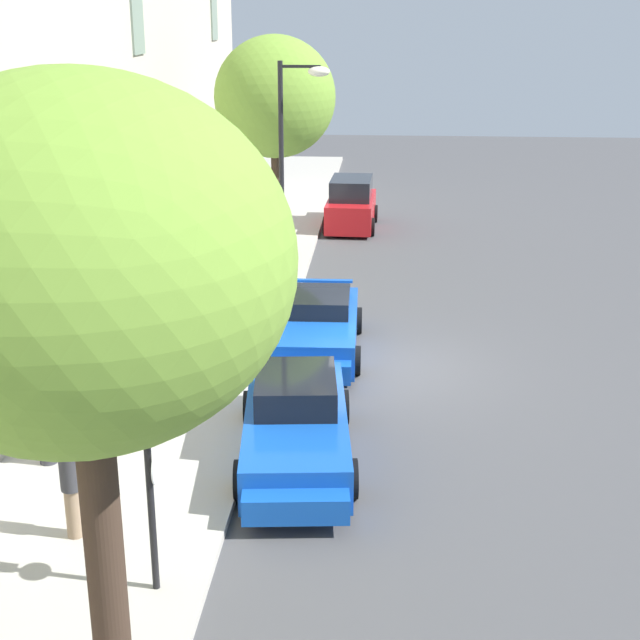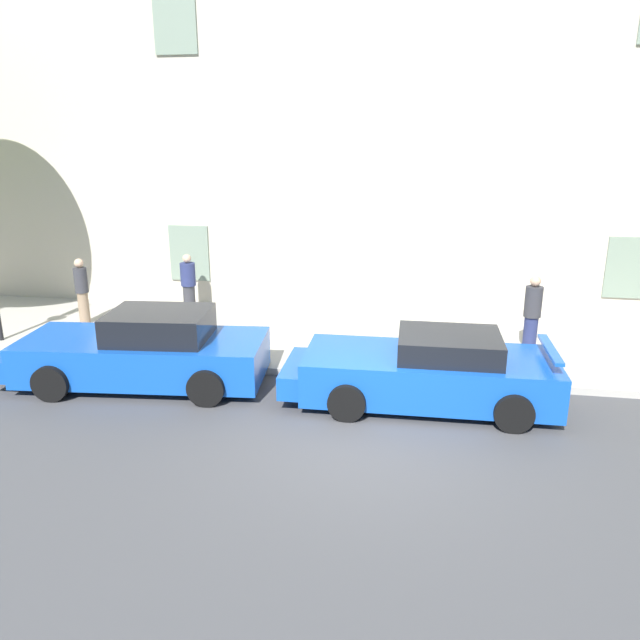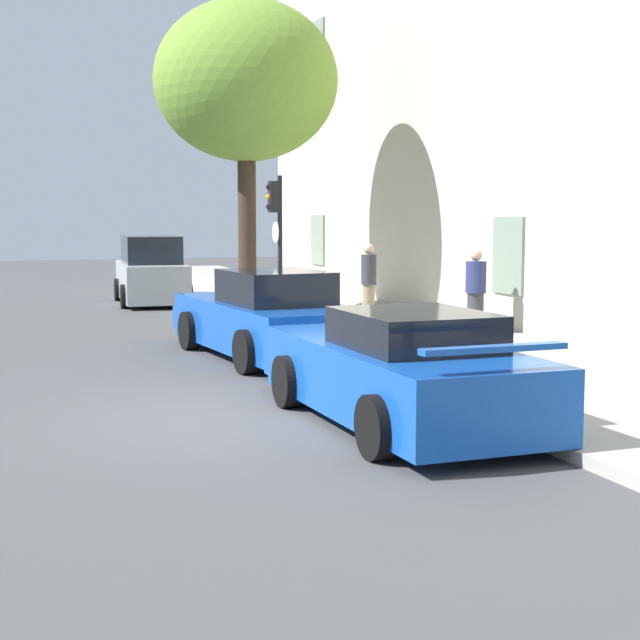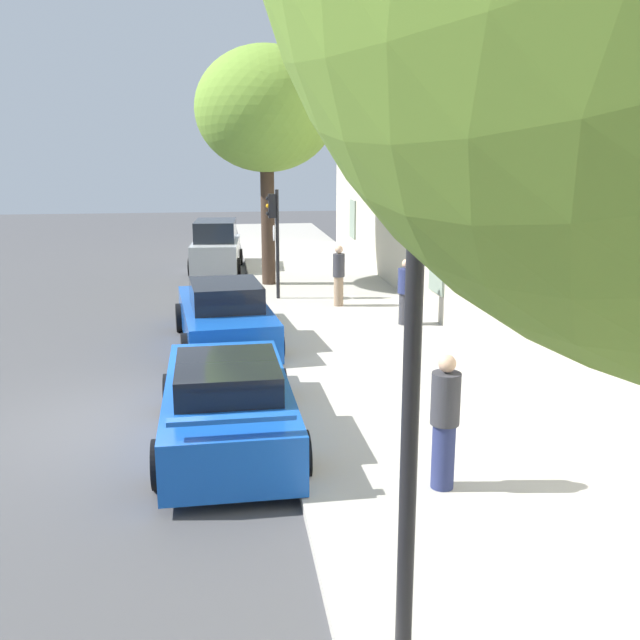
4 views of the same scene
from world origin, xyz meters
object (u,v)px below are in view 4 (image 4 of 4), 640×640
object	(u,v)px
street_lamp	(364,125)
traffic_light	(274,225)
sportscar_yellow_flank	(228,400)
pedestrian_admiring	(339,275)
sportscar_red_lead	(224,315)
hatchback_parked	(216,248)
tree_midblock	(266,110)
pedestrian_strolling	(406,292)
pedestrian_bystander	(445,421)

from	to	relation	value
street_lamp	traffic_light	bearing A→B (deg)	178.23
sportscar_yellow_flank	pedestrian_admiring	size ratio (longest dim) A/B	2.96
sportscar_red_lead	hatchback_parked	xyz separation A→B (m)	(-10.11, -0.20, 0.18)
sportscar_red_lead	pedestrian_admiring	world-z (taller)	pedestrian_admiring
street_lamp	pedestrian_admiring	distance (m)	14.07
sportscar_yellow_flank	tree_midblock	xyz separation A→B (m)	(-11.87, 1.44, 4.83)
pedestrian_admiring	pedestrian_strolling	size ratio (longest dim) A/B	1.03
tree_midblock	pedestrian_admiring	distance (m)	5.90
street_lamp	pedestrian_admiring	xyz separation A→B (m)	(-13.48, 2.09, -3.44)
tree_midblock	pedestrian_strolling	size ratio (longest dim) A/B	4.50
pedestrian_admiring	pedestrian_bystander	distance (m)	10.69
hatchback_parked	traffic_light	bearing A→B (deg)	15.64
street_lamp	pedestrian_admiring	size ratio (longest dim) A/B	3.82
sportscar_yellow_flank	street_lamp	bearing A→B (deg)	11.13
pedestrian_strolling	pedestrian_admiring	bearing A→B (deg)	-151.31
sportscar_red_lead	sportscar_yellow_flank	xyz separation A→B (m)	(5.46, 0.01, -0.04)
sportscar_red_lead	traffic_light	distance (m)	4.66
pedestrian_bystander	sportscar_yellow_flank	bearing A→B (deg)	-131.33
hatchback_parked	street_lamp	world-z (taller)	street_lamp
sportscar_yellow_flank	pedestrian_bystander	world-z (taller)	pedestrian_bystander
tree_midblock	pedestrian_admiring	world-z (taller)	tree_midblock
tree_midblock	pedestrian_admiring	xyz separation A→B (m)	(3.51, 1.66, -4.44)
sportscar_yellow_flank	pedestrian_bystander	xyz separation A→B (m)	(2.32, 2.63, 0.43)
pedestrian_bystander	traffic_light	bearing A→B (deg)	-174.38
pedestrian_strolling	tree_midblock	bearing A→B (deg)	-153.37
tree_midblock	street_lamp	world-z (taller)	tree_midblock
tree_midblock	pedestrian_strolling	bearing A→B (deg)	26.63
pedestrian_bystander	pedestrian_strolling	bearing A→B (deg)	168.43
sportscar_red_lead	sportscar_yellow_flank	distance (m)	5.46
traffic_light	street_lamp	world-z (taller)	street_lamp
hatchback_parked	traffic_light	xyz separation A→B (m)	(5.99, 1.68, 1.41)
hatchback_parked	street_lamp	distance (m)	21.04
pedestrian_strolling	sportscar_yellow_flank	bearing A→B (deg)	-35.64
pedestrian_bystander	tree_midblock	bearing A→B (deg)	-175.18
sportscar_yellow_flank	traffic_light	xyz separation A→B (m)	(-9.58, 1.46, 1.64)
traffic_light	street_lamp	bearing A→B (deg)	-1.77
sportscar_red_lead	pedestrian_admiring	xyz separation A→B (m)	(-2.90, 3.10, 0.36)
pedestrian_admiring	pedestrian_strolling	world-z (taller)	pedestrian_admiring
traffic_light	pedestrian_bystander	distance (m)	12.02
sportscar_red_lead	pedestrian_admiring	size ratio (longest dim) A/B	3.17
sportscar_yellow_flank	pedestrian_admiring	xyz separation A→B (m)	(-8.36, 3.09, 0.40)
sportscar_yellow_flank	pedestrian_bystander	size ratio (longest dim) A/B	2.82
sportscar_red_lead	street_lamp	bearing A→B (deg)	5.49
traffic_light	pedestrian_admiring	bearing A→B (deg)	53.19
hatchback_parked	pedestrian_bystander	bearing A→B (deg)	9.05
traffic_light	sportscar_yellow_flank	bearing A→B (deg)	-8.68
sportscar_red_lead	sportscar_yellow_flank	bearing A→B (deg)	0.09
hatchback_parked	traffic_light	world-z (taller)	traffic_light
traffic_light	tree_midblock	bearing A→B (deg)	-179.40
hatchback_parked	street_lamp	size ratio (longest dim) A/B	0.62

